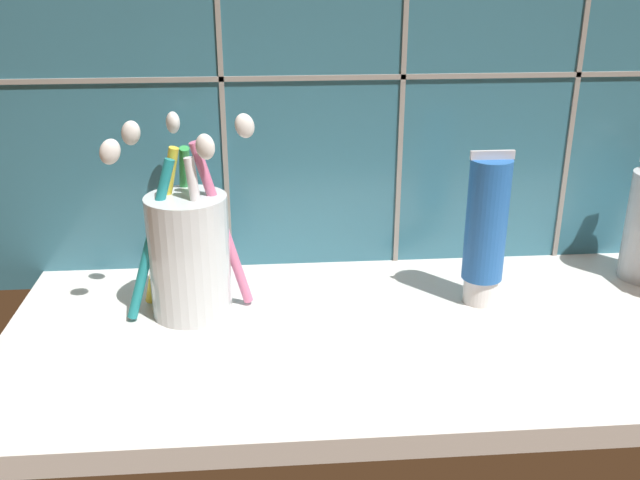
% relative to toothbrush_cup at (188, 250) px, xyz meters
% --- Properties ---
extents(sink_counter, '(0.71, 0.31, 0.02)m').
position_rel_toothbrush_cup_xyz_m(sink_counter, '(0.19, -0.05, -0.07)').
color(sink_counter, silver).
rests_on(sink_counter, ground).
extents(tile_wall_backsplash, '(0.81, 0.02, 0.57)m').
position_rel_toothbrush_cup_xyz_m(tile_wall_backsplash, '(0.19, 0.11, 0.20)').
color(tile_wall_backsplash, '#336B7F').
rests_on(tile_wall_backsplash, ground).
extents(toothbrush_cup, '(0.14, 0.12, 0.18)m').
position_rel_toothbrush_cup_xyz_m(toothbrush_cup, '(0.00, 0.00, 0.00)').
color(toothbrush_cup, silver).
rests_on(toothbrush_cup, sink_counter).
extents(toothpaste_tube, '(0.04, 0.04, 0.15)m').
position_rel_toothbrush_cup_xyz_m(toothpaste_tube, '(0.27, -0.00, 0.01)').
color(toothpaste_tube, white).
rests_on(toothpaste_tube, sink_counter).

